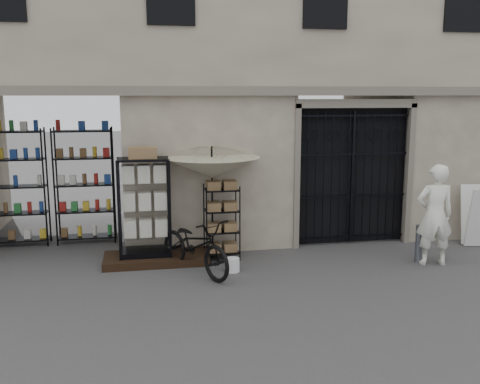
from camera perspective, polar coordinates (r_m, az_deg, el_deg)
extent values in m
plane|color=black|center=(9.40, 6.44, -9.49)|extent=(80.00, 80.00, 0.00)
cube|color=#ACA18A|center=(12.79, 1.48, 16.28)|extent=(14.00, 4.00, 9.00)
cube|color=black|center=(11.53, -19.73, 1.37)|extent=(3.00, 1.70, 3.00)
cube|color=black|center=(12.06, -19.52, 0.55)|extent=(2.70, 0.50, 2.50)
cube|color=black|center=(11.70, 11.59, 1.89)|extent=(2.50, 0.06, 3.00)
cube|color=black|center=(11.56, 11.87, 1.53)|extent=(0.05, 0.05, 2.80)
cube|color=black|center=(10.47, -8.86, -7.02)|extent=(2.00, 0.90, 0.15)
cube|color=black|center=(10.48, -10.01, -6.31)|extent=(1.07, 0.84, 0.10)
cube|color=silver|center=(10.00, -10.69, -1.94)|extent=(0.83, 0.30, 1.74)
cube|color=silver|center=(10.29, -10.14, -2.16)|extent=(0.88, 0.65, 1.45)
cube|color=olive|center=(10.11, -10.34, 3.87)|extent=(0.62, 0.54, 0.21)
cube|color=black|center=(10.44, -1.97, -3.21)|extent=(0.77, 0.68, 1.46)
cube|color=olive|center=(10.45, -1.97, -3.46)|extent=(0.65, 0.56, 1.10)
cylinder|color=black|center=(10.41, -2.99, -1.16)|extent=(0.04, 0.04, 2.21)
imported|color=tan|center=(10.28, -3.03, 3.22)|extent=(1.95, 1.97, 1.48)
cylinder|color=white|center=(9.82, -0.82, -7.78)|extent=(0.30, 0.30, 0.25)
imported|color=black|center=(9.83, -4.79, -8.56)|extent=(1.11, 1.23, 1.96)
cylinder|color=slate|center=(10.87, 18.53, -5.22)|extent=(0.16, 0.16, 0.72)
imported|color=white|center=(10.90, 19.74, -7.23)|extent=(0.96, 2.00, 0.46)
cube|color=silver|center=(12.54, 23.78, -2.16)|extent=(0.64, 0.41, 1.26)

